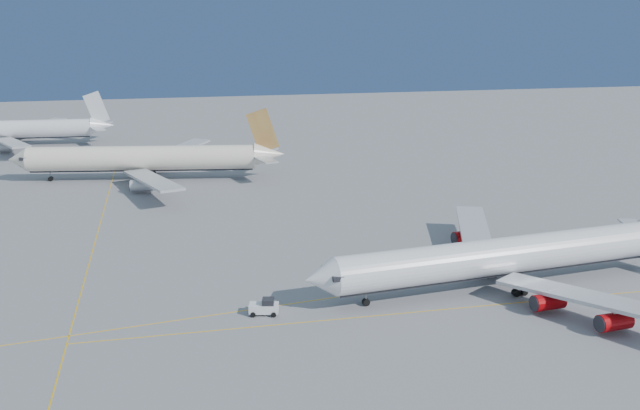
% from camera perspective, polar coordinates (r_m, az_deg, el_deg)
% --- Properties ---
extents(ground, '(500.00, 500.00, 0.00)m').
position_cam_1_polar(ground, '(111.74, 2.15, -6.00)').
color(ground, slate).
rests_on(ground, ground).
extents(taxiway_lines, '(118.86, 140.00, 0.02)m').
position_cam_1_polar(taxiway_lines, '(115.10, -5.79, -5.41)').
color(taxiway_lines, '#EBAC0D').
rests_on(taxiway_lines, ground).
extents(airliner_virgin, '(64.55, 57.62, 15.92)m').
position_cam_1_polar(airliner_virgin, '(111.40, 14.91, -3.96)').
color(airliner_virgin, white).
rests_on(airliner_virgin, ground).
extents(airliner_etihad, '(67.39, 61.65, 17.62)m').
position_cam_1_polar(airliner_etihad, '(180.61, -13.56, 3.64)').
color(airliner_etihad, silver).
rests_on(airliner_etihad, ground).
extents(airliner_third, '(61.41, 56.53, 16.47)m').
position_cam_1_polar(airliner_third, '(240.74, -23.36, 5.56)').
color(airliner_third, white).
rests_on(airliner_third, ground).
extents(pushback_tug, '(4.38, 3.18, 2.27)m').
position_cam_1_polar(pushback_tug, '(99.55, -4.45, -8.14)').
color(pushback_tug, white).
rests_on(pushback_tug, ground).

